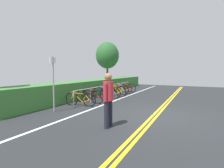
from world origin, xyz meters
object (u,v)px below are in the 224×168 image
(bike_rack, at_px, (109,88))
(bicycle_0, at_px, (80,99))
(bicycle_2, at_px, (97,95))
(pedestrian, at_px, (108,96))
(bicycle_1, at_px, (90,96))
(bicycle_6, at_px, (123,89))
(bicycle_4, at_px, (114,91))
(bicycle_5, at_px, (117,90))
(bicycle_7, at_px, (126,88))
(sign_post_near, at_px, (53,79))
(bicycle_3, at_px, (107,93))
(tree_mid, at_px, (107,56))

(bike_rack, relative_size, bicycle_0, 4.28)
(bicycle_2, height_order, pedestrian, pedestrian)
(bicycle_0, bearing_deg, bicycle_1, 0.45)
(bicycle_6, bearing_deg, bicycle_4, -177.29)
(bicycle_5, bearing_deg, bicycle_4, -169.96)
(bicycle_7, bearing_deg, sign_post_near, 177.97)
(bicycle_1, relative_size, bicycle_3, 0.99)
(bicycle_4, bearing_deg, bicycle_7, 2.79)
(bicycle_1, bearing_deg, tree_mid, 22.40)
(bicycle_2, bearing_deg, bicycle_4, -8.05)
(bicycle_0, relative_size, pedestrian, 1.00)
(bicycle_7, bearing_deg, bicycle_0, -179.90)
(bicycle_4, distance_m, tree_mid, 8.13)
(bicycle_0, distance_m, bicycle_2, 1.78)
(bicycle_2, xyz_separation_m, sign_post_near, (-3.24, 0.14, 1.10))
(bicycle_5, xyz_separation_m, sign_post_near, (-5.95, 0.24, 1.07))
(bicycle_7, bearing_deg, pedestrian, -161.95)
(bike_rack, bearing_deg, bicycle_6, -1.62)
(bicycle_6, bearing_deg, pedestrian, -160.33)
(sign_post_near, bearing_deg, pedestrian, -103.74)
(bicycle_7, distance_m, pedestrian, 8.87)
(bicycle_1, relative_size, tree_mid, 0.36)
(bicycle_0, distance_m, tree_mid, 11.16)
(bicycle_1, distance_m, bicycle_5, 3.65)
(bicycle_2, xyz_separation_m, tree_mid, (8.25, 3.66, 3.11))
(bicycle_3, height_order, bicycle_4, same)
(bicycle_1, bearing_deg, bicycle_6, -0.51)
(bicycle_6, bearing_deg, bicycle_1, 179.49)
(bicycle_7, relative_size, tree_mid, 0.35)
(bicycle_2, height_order, bicycle_7, bicycle_7)
(bicycle_5, xyz_separation_m, bicycle_6, (0.86, -0.07, -0.02))
(bicycle_0, bearing_deg, tree_mid, 20.74)
(bicycle_2, bearing_deg, bicycle_5, -2.10)
(pedestrian, xyz_separation_m, sign_post_near, (0.74, 3.02, 0.45))
(bicycle_3, bearing_deg, bicycle_5, 2.88)
(bike_rack, relative_size, bicycle_7, 4.21)
(sign_post_near, xyz_separation_m, tree_mid, (11.49, 3.51, 2.01))
(bike_rack, distance_m, bicycle_4, 0.56)
(bicycle_1, relative_size, pedestrian, 1.05)
(bicycle_1, distance_m, bicycle_2, 0.95)
(bicycle_1, bearing_deg, bicycle_3, -1.77)
(bicycle_0, xyz_separation_m, sign_post_near, (-1.47, 0.28, 1.08))
(bicycle_3, bearing_deg, tree_mid, 27.60)
(bicycle_7, xyz_separation_m, tree_mid, (3.82, 3.79, 3.07))
(pedestrian, bearing_deg, bicycle_3, 28.82)
(pedestrian, bearing_deg, sign_post_near, 76.26)
(bicycle_3, height_order, bicycle_5, bicycle_3)
(bicycle_4, xyz_separation_m, bicycle_7, (2.62, 0.13, -0.00))
(bicycle_2, height_order, bicycle_6, bicycle_6)
(bicycle_4, bearing_deg, bicycle_1, 177.44)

